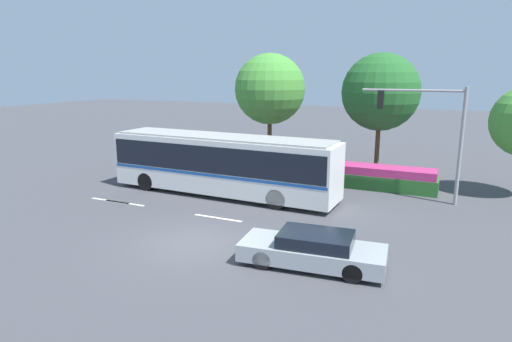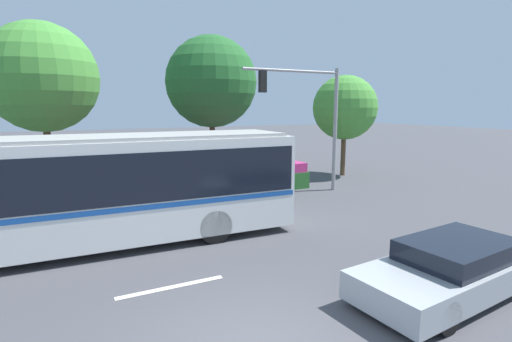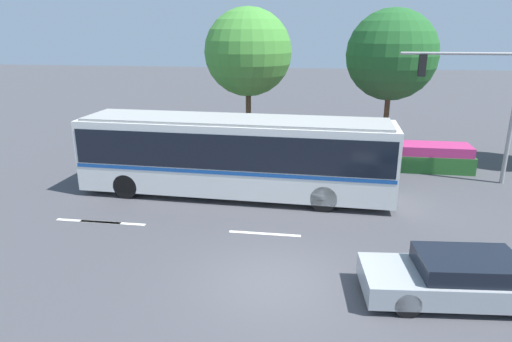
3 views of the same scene
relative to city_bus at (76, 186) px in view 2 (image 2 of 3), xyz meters
The scene contains 8 objects.
city_bus is the anchor object (origin of this frame).
sedan_foreground 9.66m from the city_bus, 42.79° to the right, with size 4.99×2.26×1.18m.
traffic_light_pole 10.76m from the city_bus, 17.41° to the left, with size 4.91×0.24×5.75m.
flowering_hedge 7.03m from the city_bus, 43.41° to the left, with size 10.98×1.58×1.26m.
street_tree_left 9.24m from the city_bus, 95.75° to the left, with size 4.87×4.87×7.71m.
street_tree_centre 10.67m from the city_bus, 47.88° to the left, with size 4.64×4.64×7.56m.
street_tree_right 15.84m from the city_bus, 23.30° to the left, with size 3.68×3.68×5.79m.
lane_stripe_far 4.30m from the city_bus, 64.45° to the right, with size 2.40×0.16×0.01m, color silver.
Camera 2 is at (-2.51, -5.10, 3.96)m, focal length 27.03 mm.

